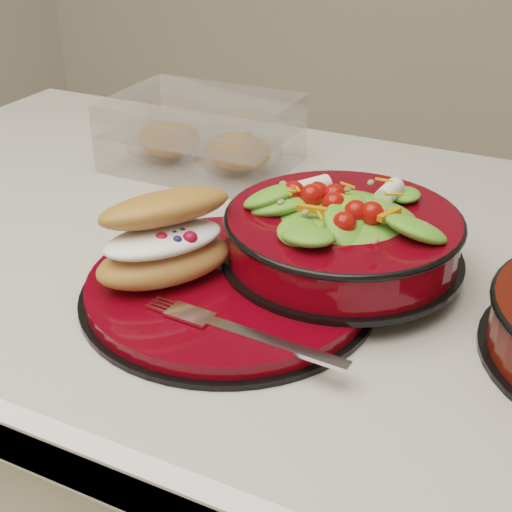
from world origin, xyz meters
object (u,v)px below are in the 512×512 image
at_px(salad_bowl, 343,226).
at_px(pastry_box, 202,135).
at_px(island_counter, 259,508).
at_px(fork, 248,334).
at_px(dinner_plate, 229,287).
at_px(croissant, 167,239).

xyz_separation_m(salad_bowl, pastry_box, (-0.28, 0.21, -0.01)).
distance_m(island_counter, fork, 0.52).
relative_size(dinner_plate, salad_bowl, 1.19).
height_order(dinner_plate, pastry_box, pastry_box).
distance_m(dinner_plate, fork, 0.10).
bearing_deg(dinner_plate, island_counter, 102.94).
relative_size(salad_bowl, croissant, 1.46).
height_order(island_counter, dinner_plate, dinner_plate).
relative_size(salad_bowl, pastry_box, 1.01).
bearing_deg(fork, pastry_box, 38.07).
relative_size(dinner_plate, croissant, 1.73).
distance_m(salad_bowl, fork, 0.17).
bearing_deg(salad_bowl, fork, -98.80).
relative_size(island_counter, croissant, 7.36).
height_order(island_counter, salad_bowl, salad_bowl).
bearing_deg(island_counter, dinner_plate, -77.06).
relative_size(island_counter, pastry_box, 5.06).
distance_m(croissant, pastry_box, 0.34).
xyz_separation_m(island_counter, dinner_plate, (0.03, -0.13, 0.46)).
height_order(salad_bowl, fork, salad_bowl).
relative_size(dinner_plate, fork, 1.66).
bearing_deg(salad_bowl, dinner_plate, -134.38).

